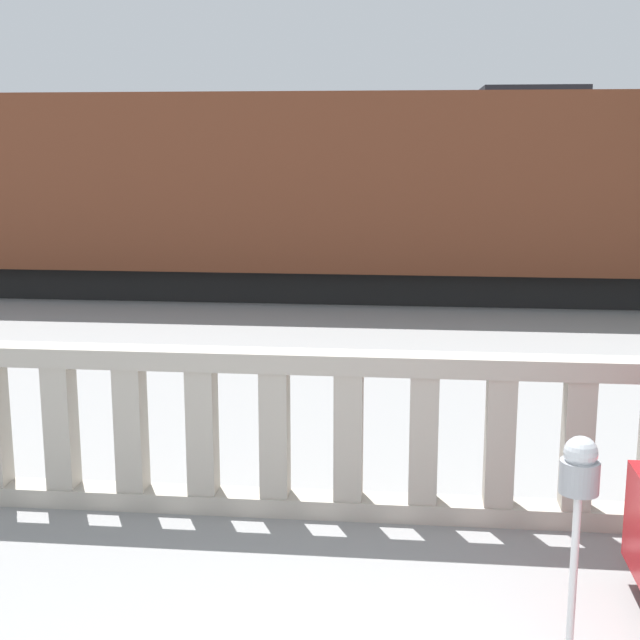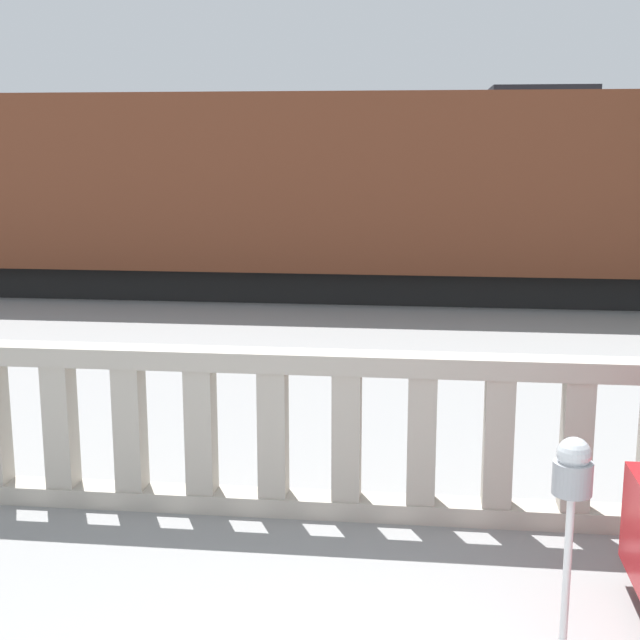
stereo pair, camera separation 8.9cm
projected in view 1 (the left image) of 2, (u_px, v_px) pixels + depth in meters
balustrade at (386, 437)px, 6.31m from camera, size 14.23×0.24×1.21m
parking_meter at (579, 482)px, 4.32m from camera, size 0.19×0.19×1.27m
train_near at (333, 191)px, 15.44m from camera, size 24.12×2.77×4.02m
train_far at (244, 165)px, 27.73m from camera, size 20.88×2.70×4.22m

